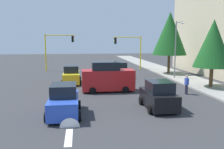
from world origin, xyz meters
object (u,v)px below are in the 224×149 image
object	(u,v)px
street_lamp_curbside	(177,43)
car_blue	(64,101)
traffic_signal_far_right	(57,45)
tree_roadside_near	(213,44)
tree_roadside_mid	(170,34)
car_black	(159,96)
car_green	(120,70)
car_yellow	(71,75)
traffic_signal_far_left	(129,46)
pedestrian_crossing	(187,84)
delivery_van_red	(108,78)

from	to	relation	value
street_lamp_curbside	car_blue	bearing A→B (deg)	-45.88
traffic_signal_far_right	tree_roadside_near	bearing A→B (deg)	45.34
tree_roadside_mid	tree_roadside_near	bearing A→B (deg)	2.86
car_blue	traffic_signal_far_right	bearing A→B (deg)	-174.29
tree_roadside_near	car_black	xyz separation A→B (m)	(6.13, -7.49, -3.51)
car_green	car_yellow	distance (m)	7.07
traffic_signal_far_left	car_yellow	distance (m)	14.85
traffic_signal_far_right	pedestrian_crossing	world-z (taller)	traffic_signal_far_right
tree_roadside_near	car_black	world-z (taller)	tree_roadside_near
car_black	car_yellow	size ratio (longest dim) A/B	0.98
car_yellow	car_black	bearing A→B (deg)	30.62
street_lamp_curbside	pedestrian_crossing	world-z (taller)	street_lamp_curbside
tree_roadside_mid	delivery_van_red	xyz separation A→B (m)	(10.00, -9.83, -4.35)
car_blue	car_yellow	distance (m)	11.13
traffic_signal_far_left	street_lamp_curbside	bearing A→B (deg)	18.88
traffic_signal_far_right	street_lamp_curbside	size ratio (longest dim) A/B	0.81
traffic_signal_far_right	tree_roadside_near	distance (m)	22.77
car_black	traffic_signal_far_right	bearing A→B (deg)	-158.54
car_black	tree_roadside_near	bearing A→B (deg)	129.27
delivery_van_red	car_black	world-z (taller)	delivery_van_red
car_yellow	pedestrian_crossing	bearing A→B (deg)	56.81
delivery_van_red	car_green	distance (m)	8.59
traffic_signal_far_right	tree_roadside_mid	bearing A→B (deg)	69.07
tree_roadside_mid	car_green	bearing A→B (deg)	-75.97
tree_roadside_near	car_green	distance (m)	11.81
car_yellow	traffic_signal_far_right	bearing A→B (deg)	-168.17
traffic_signal_far_left	traffic_signal_far_right	size ratio (longest dim) A/B	0.95
street_lamp_curbside	car_green	world-z (taller)	street_lamp_curbside
tree_roadside_near	car_green	world-z (taller)	tree_roadside_near
traffic_signal_far_left	delivery_van_red	distance (m)	17.10
tree_roadside_mid	car_yellow	world-z (taller)	tree_roadside_mid
car_green	tree_roadside_mid	bearing A→B (deg)	104.03
traffic_signal_far_right	car_yellow	world-z (taller)	traffic_signal_far_right
car_green	pedestrian_crossing	size ratio (longest dim) A/B	2.32
tree_roadside_near	traffic_signal_far_left	bearing A→B (deg)	-163.12
car_black	car_yellow	world-z (taller)	same
tree_roadside_mid	pedestrian_crossing	xyz separation A→B (m)	(12.18, -3.08, -4.72)
traffic_signal_far_left	tree_roadside_mid	world-z (taller)	tree_roadside_mid
delivery_van_red	car_green	size ratio (longest dim) A/B	1.22
tree_roadside_near	car_green	size ratio (longest dim) A/B	1.71
car_black	car_yellow	bearing A→B (deg)	-149.38
street_lamp_curbside	car_black	world-z (taller)	street_lamp_curbside
delivery_van_red	car_blue	xyz separation A→B (m)	(6.64, -3.60, -0.38)
car_yellow	traffic_signal_far_left	bearing A→B (deg)	142.19
traffic_signal_far_right	car_black	size ratio (longest dim) A/B	1.53
tree_roadside_near	street_lamp_curbside	bearing A→B (deg)	-166.95
tree_roadside_near	car_blue	world-z (taller)	tree_roadside_near
traffic_signal_far_left	car_green	bearing A→B (deg)	-20.36
car_green	car_black	distance (m)	14.32
pedestrian_crossing	traffic_signal_far_right	bearing A→B (deg)	-145.25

